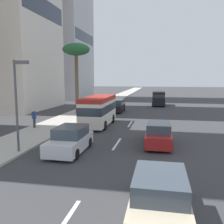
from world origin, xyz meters
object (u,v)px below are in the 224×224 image
car_fourth (159,134)px  minibus_sixth (98,110)px  car_lead (117,106)px  car_second (160,195)px  pedestrian_mid_block (34,117)px  street_lamp (18,94)px  palm_tree (76,52)px  car_fifth (70,140)px  van_third (159,98)px

car_fourth → minibus_sixth: bearing=44.2°
car_lead → car_second: size_ratio=1.00×
car_lead → pedestrian_mid_block: size_ratio=2.62×
pedestrian_mid_block → street_lamp: 7.96m
pedestrian_mid_block → street_lamp: (-6.98, -2.81, 2.59)m
car_lead → car_second: (-25.29, -5.86, -0.04)m
pedestrian_mid_block → palm_tree: bearing=21.2°
car_lead → palm_tree: bearing=-54.2°
car_second → car_fourth: size_ratio=0.96×
car_fourth → pedestrian_mid_block: pedestrian_mid_block is taller
palm_tree → car_fourth: bearing=-141.0°
car_fifth → pedestrian_mid_block: size_ratio=2.55×
car_fifth → minibus_sixth: minibus_sixth is taller
car_second → street_lamp: bearing=57.1°
street_lamp → palm_tree: bearing=6.9°
van_third → car_fifth: size_ratio=1.20×
minibus_sixth → pedestrian_mid_block: 6.03m
car_second → palm_tree: palm_tree is taller
car_second → pedestrian_mid_block: bearing=42.1°
car_fifth → car_fourth: bearing=117.3°
pedestrian_mid_block → minibus_sixth: bearing=-36.0°
car_lead → car_fifth: bearing=0.9°
car_lead → van_third: 10.56m
van_third → minibus_sixth: 19.82m
car_second → car_fifth: car_fifth is taller
car_fourth → street_lamp: street_lamp is taller
car_fourth → car_fifth: bearing=117.3°
car_second → van_third: van_third is taller
car_second → van_third: 34.25m
van_third → pedestrian_mid_block: (-21.81, 10.97, -0.28)m
minibus_sixth → street_lamp: size_ratio=1.20×
car_second → pedestrian_mid_block: size_ratio=2.63×
car_lead → minibus_sixth: bearing=-0.5°
palm_tree → street_lamp: size_ratio=1.58×
van_third → car_fifth: 28.32m
minibus_sixth → car_fifth: bearing=2.5°
van_third → palm_tree: size_ratio=0.59×
car_fifth → car_lead: bearing=-179.1°
car_second → car_fifth: bearing=40.9°
car_fourth → pedestrian_mid_block: (3.19, 11.15, 0.33)m
car_lead → van_third: bearing=148.1°
car_lead → minibus_sixth: (-10.04, 0.09, 0.78)m
van_third → minibus_sixth: size_ratio=0.78×
car_second → pedestrian_mid_block: pedestrian_mid_block is taller
car_lead → palm_tree: size_ratio=0.51×
car_lead → pedestrian_mid_block: (-12.85, 5.40, 0.29)m
car_lead → car_fourth: (-16.04, -5.75, -0.03)m
minibus_sixth → palm_tree: 10.23m
car_fourth → street_lamp: 9.61m
car_fourth → minibus_sixth: 8.41m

